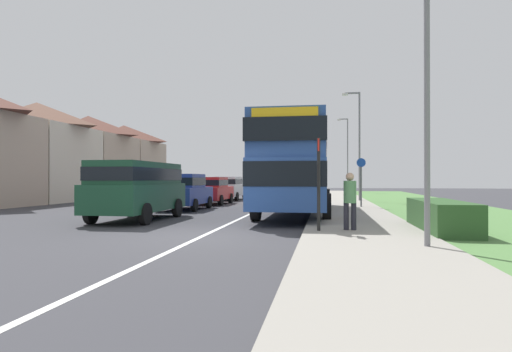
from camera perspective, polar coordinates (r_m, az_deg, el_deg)
name	(u,v)px	position (r m, az deg, el deg)	size (l,w,h in m)	color
ground_plane	(201,237)	(11.38, -7.25, -7.96)	(120.00, 120.00, 0.00)	#38383D
lane_marking_centre	(253,213)	(19.15, -0.43, -4.86)	(0.14, 60.00, 0.01)	silver
pavement_near_side	(353,217)	(16.91, 12.63, -5.25)	(3.20, 68.00, 0.12)	gray
grass_verge_seaward	(474,219)	(17.70, 26.73, -5.07)	(6.00, 68.00, 0.08)	#517F42
roadside_hedge	(441,217)	(12.97, 23.12, -5.00)	(1.10, 3.91, 0.90)	#2D5128
double_decker_bus	(296,164)	(18.20, 5.34, 1.65)	(2.80, 10.67, 3.70)	#284C93
parked_van_dark_green	(138,186)	(16.27, -15.30, -1.24)	(2.11, 4.90, 2.09)	#19472D
parked_car_blue	(185,190)	(21.19, -9.39, -1.88)	(1.91, 3.95, 1.73)	navy
parked_car_red	(211,189)	(25.60, -5.96, -1.75)	(1.97, 4.10, 1.60)	#B21E1E
parked_car_silver	(229,187)	(30.66, -3.60, -1.48)	(1.88, 4.48, 1.64)	#B7B7BC
pedestrian_at_stop	(350,198)	(11.99, 12.26, -2.89)	(0.34, 0.34, 1.67)	#23232D
bus_stop_sign	(319,177)	(11.66, 8.25, -0.19)	(0.09, 0.52, 2.60)	black
cycle_route_sign	(361,180)	(21.98, 13.68, -0.55)	(0.44, 0.08, 2.52)	slate
street_lamp_near	(421,67)	(9.82, 20.90, 13.25)	(1.14, 0.20, 6.56)	slate
street_lamp_mid	(358,139)	(28.45, 13.25, 4.81)	(1.14, 0.20, 7.03)	slate
street_lamp_far	(347,150)	(47.43, 11.85, 3.31)	(1.14, 0.20, 7.96)	slate
house_terrace_far_side	(65,154)	(34.64, -23.87, 2.61)	(6.12, 24.78, 6.55)	tan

